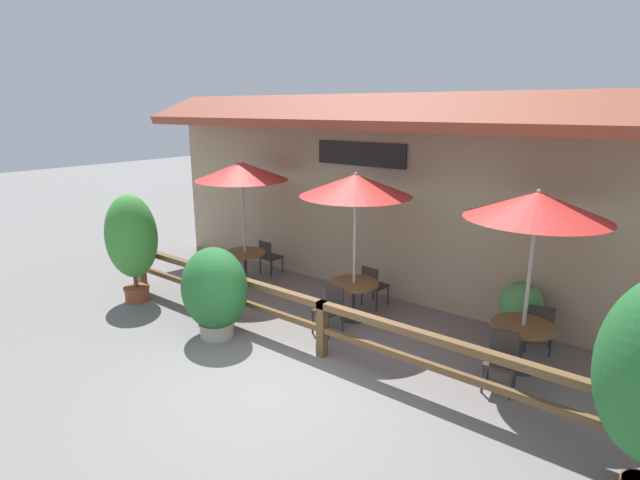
{
  "coord_description": "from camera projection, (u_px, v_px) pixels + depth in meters",
  "views": [
    {
      "loc": [
        4.58,
        -4.79,
        3.95
      ],
      "look_at": [
        -0.51,
        1.65,
        1.76
      ],
      "focal_mm": 28.0,
      "sensor_mm": 36.0,
      "label": 1
    }
  ],
  "objects": [
    {
      "name": "patio_umbrella_far",
      "position": [
        537.0,
        206.0,
        7.12
      ],
      "size": [
        2.05,
        2.05,
        2.83
      ],
      "color": "#B7B2A8",
      "rests_on": "ground"
    },
    {
      "name": "patio_railing",
      "position": [
        322.0,
        316.0,
        8.01
      ],
      "size": [
        10.4,
        0.14,
        0.95
      ],
      "color": "brown",
      "rests_on": "ground"
    },
    {
      "name": "dining_table_middle",
      "position": [
        354.0,
        289.0,
        9.48
      ],
      "size": [
        0.95,
        0.95,
        0.74
      ],
      "color": "brown",
      "rests_on": "ground"
    },
    {
      "name": "chair_far_streetside",
      "position": [
        502.0,
        358.0,
        7.13
      ],
      "size": [
        0.48,
        0.48,
        0.85
      ],
      "rotation": [
        0.0,
        0.0,
        0.16
      ],
      "color": "#332D28",
      "rests_on": "ground"
    },
    {
      "name": "potted_plant_small_flowering",
      "position": [
        132.0,
        239.0,
        10.19
      ],
      "size": [
        1.11,
        1.0,
        2.26
      ],
      "color": "#9E4C33",
      "rests_on": "ground"
    },
    {
      "name": "patio_umbrella_middle",
      "position": [
        356.0,
        185.0,
        8.96
      ],
      "size": [
        2.05,
        2.05,
        2.83
      ],
      "color": "#B7B2A8",
      "rests_on": "ground"
    },
    {
      "name": "chair_middle_streetside",
      "position": [
        330.0,
        307.0,
        8.93
      ],
      "size": [
        0.46,
        0.46,
        0.85
      ],
      "rotation": [
        0.0,
        0.0,
        -0.09
      ],
      "color": "#332D28",
      "rests_on": "ground"
    },
    {
      "name": "dining_table_near",
      "position": [
        245.0,
        258.0,
        11.45
      ],
      "size": [
        0.95,
        0.95,
        0.74
      ],
      "color": "brown",
      "rests_on": "ground"
    },
    {
      "name": "patio_umbrella_near",
      "position": [
        242.0,
        171.0,
        10.93
      ],
      "size": [
        2.05,
        2.05,
        2.83
      ],
      "color": "#B7B2A8",
      "rests_on": "ground"
    },
    {
      "name": "ground_plane",
      "position": [
        278.0,
        382.0,
        7.39
      ],
      "size": [
        60.0,
        60.0,
        0.0
      ],
      "primitive_type": "plane",
      "color": "slate"
    },
    {
      "name": "potted_plant_entrance_palm",
      "position": [
        215.0,
        291.0,
        8.68
      ],
      "size": [
        1.22,
        1.09,
        1.63
      ],
      "color": "#B7AD99",
      "rests_on": "ground"
    },
    {
      "name": "chair_near_streetside",
      "position": [
        222.0,
        272.0,
        10.86
      ],
      "size": [
        0.47,
        0.47,
        0.85
      ],
      "rotation": [
        0.0,
        0.0,
        -0.13
      ],
      "color": "#332D28",
      "rests_on": "ground"
    },
    {
      "name": "dining_table_far",
      "position": [
        523.0,
        334.0,
        7.63
      ],
      "size": [
        0.95,
        0.95,
        0.74
      ],
      "color": "brown",
      "rests_on": "ground"
    },
    {
      "name": "chair_far_wallside",
      "position": [
        540.0,
        325.0,
        8.2
      ],
      "size": [
        0.51,
        0.51,
        0.85
      ],
      "rotation": [
        0.0,
        0.0,
        3.4
      ],
      "color": "#332D28",
      "rests_on": "ground"
    },
    {
      "name": "potted_plant_broad_leaf",
      "position": [
        521.0,
        306.0,
        8.5
      ],
      "size": [
        0.71,
        0.64,
        1.09
      ],
      "color": "#B7AD99",
      "rests_on": "ground"
    },
    {
      "name": "chair_middle_wallside",
      "position": [
        373.0,
        284.0,
        10.1
      ],
      "size": [
        0.46,
        0.46,
        0.85
      ],
      "rotation": [
        0.0,
        0.0,
        3.05
      ],
      "color": "#332D28",
      "rests_on": "ground"
    },
    {
      "name": "chair_near_wallside",
      "position": [
        269.0,
        256.0,
        12.03
      ],
      "size": [
        0.44,
        0.44,
        0.85
      ],
      "rotation": [
        0.0,
        0.0,
        3.09
      ],
      "color": "#332D28",
      "rests_on": "ground"
    },
    {
      "name": "building_facade",
      "position": [
        416.0,
        199.0,
        9.94
      ],
      "size": [
        14.28,
        1.49,
        4.23
      ],
      "color": "tan",
      "rests_on": "ground"
    }
  ]
}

